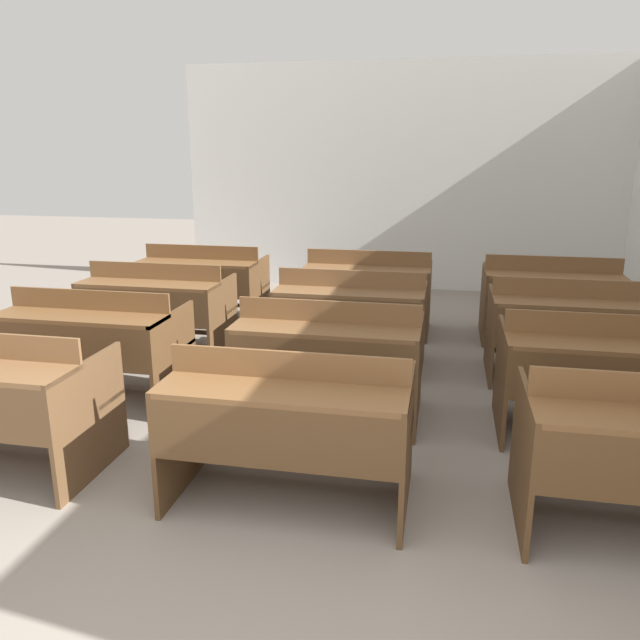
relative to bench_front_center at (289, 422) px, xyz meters
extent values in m
cube|color=silver|center=(0.14, 5.68, 1.04)|extent=(5.99, 0.06, 3.03)
cube|color=brown|center=(-1.22, 0.04, -0.11)|extent=(0.03, 0.77, 0.73)
cube|color=brown|center=(-1.86, 0.27, -0.08)|extent=(1.30, 0.31, 0.03)
cube|color=brown|center=(-1.86, 0.27, -0.33)|extent=(1.25, 0.04, 0.04)
cube|color=brown|center=(-0.64, 0.04, -0.11)|extent=(0.03, 0.77, 0.73)
cube|color=brown|center=(0.64, 0.04, -0.11)|extent=(0.03, 0.77, 0.73)
cube|color=brown|center=(0.00, -0.17, 0.23)|extent=(1.30, 0.35, 0.03)
cube|color=brown|center=(0.00, -0.33, 0.06)|extent=(1.25, 0.02, 0.33)
cube|color=brown|center=(0.00, 0.00, 0.33)|extent=(1.30, 0.02, 0.15)
cube|color=brown|center=(0.00, 0.28, -0.08)|extent=(1.30, 0.31, 0.03)
cube|color=brown|center=(0.00, 0.28, -0.33)|extent=(1.25, 0.04, 0.04)
cube|color=#53371E|center=(1.23, 0.06, -0.11)|extent=(0.03, 0.77, 0.73)
cube|color=#53371E|center=(1.87, 0.29, -0.33)|extent=(1.25, 0.04, 0.04)
cube|color=brown|center=(-2.47, 1.18, -0.11)|extent=(0.03, 0.77, 0.73)
cube|color=brown|center=(-1.20, 1.18, -0.11)|extent=(0.03, 0.77, 0.73)
cube|color=brown|center=(-1.84, 0.96, 0.23)|extent=(1.30, 0.35, 0.03)
cube|color=brown|center=(-1.84, 0.80, 0.06)|extent=(1.25, 0.02, 0.33)
cube|color=brown|center=(-1.84, 1.13, 0.33)|extent=(1.30, 0.02, 0.15)
cube|color=brown|center=(-1.84, 1.41, -0.08)|extent=(1.30, 0.31, 0.03)
cube|color=brown|center=(-1.84, 1.41, -0.33)|extent=(1.25, 0.04, 0.04)
cube|color=brown|center=(-0.63, 1.19, -0.11)|extent=(0.03, 0.77, 0.73)
cube|color=brown|center=(0.64, 1.19, -0.11)|extent=(0.03, 0.77, 0.73)
cube|color=brown|center=(0.01, 0.98, 0.23)|extent=(1.30, 0.35, 0.03)
cube|color=brown|center=(0.01, 0.82, 0.06)|extent=(1.25, 0.02, 0.33)
cube|color=brown|center=(0.01, 1.14, 0.33)|extent=(1.30, 0.02, 0.15)
cube|color=brown|center=(0.01, 1.42, -0.08)|extent=(1.30, 0.31, 0.03)
cube|color=brown|center=(0.01, 1.42, -0.33)|extent=(1.25, 0.04, 0.04)
cube|color=#54381F|center=(1.21, 1.20, -0.11)|extent=(0.03, 0.77, 0.73)
cube|color=brown|center=(1.85, 0.99, 0.23)|extent=(1.30, 0.35, 0.03)
cube|color=#54381F|center=(1.85, 0.83, 0.06)|extent=(1.25, 0.02, 0.33)
cube|color=brown|center=(1.85, 1.15, 0.33)|extent=(1.30, 0.02, 0.15)
cube|color=brown|center=(1.85, 1.43, -0.08)|extent=(1.30, 0.31, 0.03)
cube|color=#54381F|center=(1.85, 1.43, -0.33)|extent=(1.25, 0.04, 0.04)
cube|color=brown|center=(-2.50, 2.33, -0.11)|extent=(0.03, 0.77, 0.73)
cube|color=brown|center=(-1.22, 2.33, -0.11)|extent=(0.03, 0.77, 0.73)
cube|color=brown|center=(-1.86, 2.12, 0.23)|extent=(1.30, 0.35, 0.03)
cube|color=brown|center=(-1.86, 1.95, 0.06)|extent=(1.25, 0.02, 0.33)
cube|color=brown|center=(-1.86, 2.28, 0.33)|extent=(1.30, 0.02, 0.15)
cube|color=brown|center=(-1.86, 2.56, -0.08)|extent=(1.30, 0.31, 0.03)
cube|color=brown|center=(-1.86, 2.56, -0.33)|extent=(1.25, 0.04, 0.04)
cube|color=brown|center=(-0.65, 2.35, -0.11)|extent=(0.03, 0.77, 0.73)
cube|color=brown|center=(0.63, 2.35, -0.11)|extent=(0.03, 0.77, 0.73)
cube|color=brown|center=(-0.01, 2.13, 0.23)|extent=(1.30, 0.35, 0.03)
cube|color=brown|center=(-0.01, 1.97, 0.06)|extent=(1.25, 0.02, 0.33)
cube|color=brown|center=(-0.01, 2.30, 0.33)|extent=(1.30, 0.02, 0.15)
cube|color=brown|center=(-0.01, 2.58, -0.08)|extent=(1.30, 0.31, 0.03)
cube|color=brown|center=(-0.01, 2.58, -0.33)|extent=(1.25, 0.04, 0.04)
cube|color=brown|center=(1.21, 2.32, -0.11)|extent=(0.03, 0.77, 0.73)
cube|color=brown|center=(1.84, 2.11, 0.23)|extent=(1.30, 0.35, 0.03)
cube|color=brown|center=(1.84, 1.94, 0.06)|extent=(1.25, 0.02, 0.33)
cube|color=brown|center=(1.84, 2.27, 0.33)|extent=(1.30, 0.02, 0.15)
cube|color=brown|center=(1.84, 2.55, -0.08)|extent=(1.30, 0.31, 0.03)
cube|color=brown|center=(1.84, 2.55, -0.33)|extent=(1.25, 0.04, 0.04)
cube|color=#54371F|center=(-2.49, 3.46, -0.11)|extent=(0.03, 0.77, 0.73)
cube|color=#54371F|center=(-1.21, 3.46, -0.11)|extent=(0.03, 0.77, 0.73)
cube|color=brown|center=(-1.85, 3.24, 0.23)|extent=(1.30, 0.35, 0.03)
cube|color=#54371F|center=(-1.85, 3.08, 0.06)|extent=(1.25, 0.02, 0.33)
cube|color=brown|center=(-1.85, 3.41, 0.33)|extent=(1.30, 0.02, 0.15)
cube|color=brown|center=(-1.85, 3.69, -0.08)|extent=(1.30, 0.31, 0.03)
cube|color=#54371F|center=(-1.85, 3.69, -0.33)|extent=(1.25, 0.04, 0.04)
cube|color=brown|center=(-0.63, 3.46, -0.11)|extent=(0.03, 0.77, 0.73)
cube|color=brown|center=(0.64, 3.46, -0.11)|extent=(0.03, 0.77, 0.73)
cube|color=brown|center=(0.01, 3.25, 0.23)|extent=(1.30, 0.35, 0.03)
cube|color=brown|center=(0.01, 3.08, 0.06)|extent=(1.25, 0.02, 0.33)
cube|color=brown|center=(0.01, 3.41, 0.33)|extent=(1.30, 0.02, 0.15)
cube|color=brown|center=(0.01, 3.69, -0.08)|extent=(1.30, 0.31, 0.03)
cube|color=brown|center=(0.01, 3.69, -0.33)|extent=(1.25, 0.04, 0.04)
cube|color=brown|center=(1.21, 3.45, -0.11)|extent=(0.03, 0.77, 0.73)
cube|color=brown|center=(2.48, 3.45, -0.11)|extent=(0.03, 0.77, 0.73)
cube|color=brown|center=(1.85, 3.24, 0.23)|extent=(1.30, 0.35, 0.03)
cube|color=brown|center=(1.85, 3.08, 0.06)|extent=(1.25, 0.02, 0.33)
cube|color=brown|center=(1.85, 3.41, 0.33)|extent=(1.30, 0.02, 0.15)
cube|color=brown|center=(1.85, 3.69, -0.08)|extent=(1.30, 0.31, 0.03)
cube|color=brown|center=(1.85, 3.69, -0.33)|extent=(1.25, 0.04, 0.04)
camera|label=1|loc=(0.78, -3.02, 1.43)|focal=35.00mm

